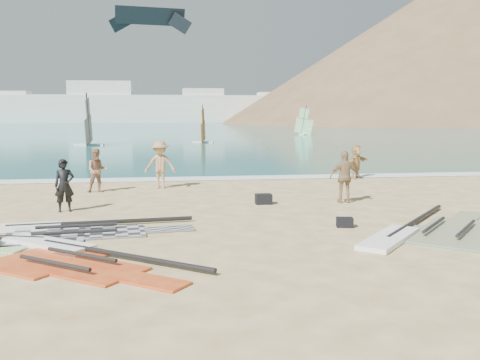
{
  "coord_description": "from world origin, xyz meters",
  "views": [
    {
      "loc": [
        -1.41,
        -12.13,
        3.07
      ],
      "look_at": [
        0.84,
        4.0,
        1.0
      ],
      "focal_mm": 40.0,
      "sensor_mm": 36.0,
      "label": 1
    }
  ],
  "objects": [
    {
      "name": "beachgoer_left",
      "position": [
        -4.03,
        8.83,
        0.84
      ],
      "size": [
        0.93,
        0.79,
        1.69
      ],
      "primitive_type": "imported",
      "rotation": [
        0.0,
        0.0,
        0.2
      ],
      "color": "#966A50",
      "rests_on": "ground"
    },
    {
      "name": "gear_bag_far",
      "position": [
        3.33,
        1.44,
        0.13
      ],
      "size": [
        0.48,
        0.38,
        0.26
      ],
      "primitive_type": "cube",
      "rotation": [
        0.0,
        0.0,
        -0.19
      ],
      "color": "black",
      "rests_on": "ground"
    },
    {
      "name": "beachgoer_mid",
      "position": [
        -1.64,
        9.57,
        0.97
      ],
      "size": [
        1.33,
        0.88,
        1.93
      ],
      "primitive_type": "imported",
      "rotation": [
        0.0,
        0.0,
        -0.13
      ],
      "color": "#A47D55",
      "rests_on": "ground"
    },
    {
      "name": "rig_red",
      "position": [
        -3.49,
        -0.71,
        0.05
      ],
      "size": [
        4.79,
        4.65,
        0.2
      ],
      "rotation": [
        0.0,
        0.0,
        -0.65
      ],
      "color": "red",
      "rests_on": "ground"
    },
    {
      "name": "rig_orange",
      "position": [
        5.1,
        0.38,
        0.05
      ],
      "size": [
        5.38,
        5.21,
        0.2
      ],
      "rotation": [
        0.0,
        0.0,
        0.85
      ],
      "color": "orange",
      "rests_on": "ground"
    },
    {
      "name": "sea",
      "position": [
        0.0,
        132.0,
        0.0
      ],
      "size": [
        300.0,
        240.0,
        0.06
      ],
      "primitive_type": "cube",
      "color": "#0C5154",
      "rests_on": "ground"
    },
    {
      "name": "rig_grey",
      "position": [
        -4.21,
        1.88,
        0.05
      ],
      "size": [
        6.1,
        2.58,
        0.2
      ],
      "rotation": [
        0.0,
        0.0,
        0.11
      ],
      "color": "#27272A",
      "rests_on": "ground"
    },
    {
      "name": "ground",
      "position": [
        0.0,
        0.0,
        0.0
      ],
      "size": [
        300.0,
        300.0,
        0.0
      ],
      "primitive_type": "plane",
      "color": "#E2C584",
      "rests_on": "ground"
    },
    {
      "name": "headland_main",
      "position": [
        85.0,
        130.0,
        0.0
      ],
      "size": [
        143.0,
        143.0,
        45.0
      ],
      "primitive_type": "cone",
      "color": "brown",
      "rests_on": "ground"
    },
    {
      "name": "beachgoer_back",
      "position": [
        4.61,
        5.2,
        0.89
      ],
      "size": [
        1.07,
        0.51,
        1.77
      ],
      "primitive_type": "imported",
      "rotation": [
        0.0,
        0.0,
        3.07
      ],
      "color": "#95774F",
      "rests_on": "ground"
    },
    {
      "name": "gear_bag_near",
      "position": [
        1.83,
        5.31,
        0.17
      ],
      "size": [
        0.54,
        0.4,
        0.34
      ],
      "primitive_type": "cube",
      "rotation": [
        0.0,
        0.0,
        0.01
      ],
      "color": "black",
      "rests_on": "ground"
    },
    {
      "name": "surf_line",
      "position": [
        0.0,
        12.3,
        0.0
      ],
      "size": [
        300.0,
        1.2,
        0.04
      ],
      "primitive_type": "cube",
      "color": "white",
      "rests_on": "ground"
    },
    {
      "name": "windsurfer_right",
      "position": [
        17.2,
        58.64,
        1.21
      ],
      "size": [
        2.33,
        2.22,
        4.04
      ],
      "rotation": [
        0.0,
        0.0,
        1.01
      ],
      "color": "white",
      "rests_on": "ground"
    },
    {
      "name": "beachgoer_right",
      "position": [
        7.33,
        11.5,
        0.8
      ],
      "size": [
        1.42,
        1.32,
        1.59
      ],
      "primitive_type": "imported",
      "rotation": [
        0.0,
        0.0,
        0.71
      ],
      "color": "tan",
      "rests_on": "ground"
    },
    {
      "name": "windsurfer_centre",
      "position": [
        2.36,
        41.63,
        1.16
      ],
      "size": [
        2.19,
        2.52,
        3.84
      ],
      "rotation": [
        0.0,
        0.0,
        -0.24
      ],
      "color": "white",
      "rests_on": "ground"
    },
    {
      "name": "kitesurf_kite",
      "position": [
        -2.79,
        47.81,
        13.12
      ],
      "size": [
        8.81,
        2.1,
        2.74
      ],
      "rotation": [
        0.0,
        0.0,
        0.15
      ],
      "color": "black",
      "rests_on": "ground"
    },
    {
      "name": "far_town",
      "position": [
        -15.72,
        150.0,
        4.49
      ],
      "size": [
        160.0,
        8.0,
        12.0
      ],
      "color": "white",
      "rests_on": "ground"
    },
    {
      "name": "person_wetsuit",
      "position": [
        -4.53,
        4.81,
        0.82
      ],
      "size": [
        0.68,
        0.53,
        1.64
      ],
      "primitive_type": "imported",
      "rotation": [
        0.0,
        0.0,
        0.25
      ],
      "color": "black",
      "rests_on": "ground"
    },
    {
      "name": "windsurfer_left",
      "position": [
        -8.36,
        38.3,
        1.39
      ],
      "size": [
        2.72,
        3.27,
        4.88
      ],
      "rotation": [
        0.0,
        0.0,
        -0.07
      ],
      "color": "white",
      "rests_on": "ground"
    }
  ]
}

